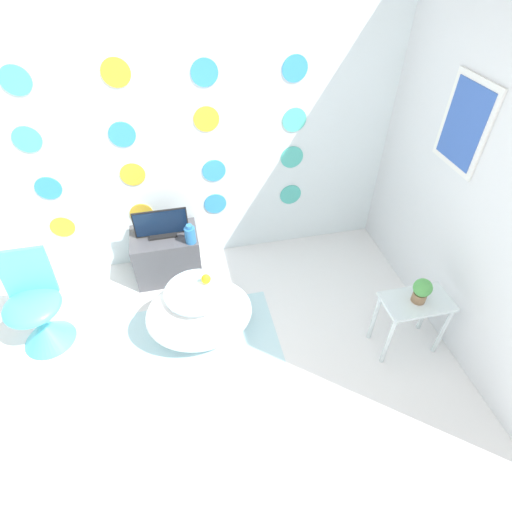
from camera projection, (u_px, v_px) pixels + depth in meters
ground_plane at (218, 459)px, 2.53m from camera, size 12.00×12.00×0.00m
wall_back_dotted at (170, 129)px, 3.14m from camera, size 4.80×0.05×2.60m
wall_right at (465, 165)px, 2.70m from camera, size 0.06×3.02×2.60m
rug at (202, 348)px, 3.15m from camera, size 1.22×0.97×0.01m
bathtub at (200, 314)px, 3.06m from camera, size 0.81×0.57×0.55m
rubber_duck at (206, 279)px, 2.90m from camera, size 0.07×0.08×0.08m
chair at (40, 317)px, 3.05m from camera, size 0.42×0.42×0.81m
tv_cabinet at (167, 255)px, 3.64m from camera, size 0.58×0.41×0.46m
tv at (161, 225)px, 3.41m from camera, size 0.46×0.12×0.26m
vase at (190, 235)px, 3.36m from camera, size 0.09×0.09×0.18m
side_table at (414, 310)px, 2.92m from camera, size 0.49×0.28×0.51m
potted_plant_left at (422, 290)px, 2.77m from camera, size 0.13×0.13×0.20m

